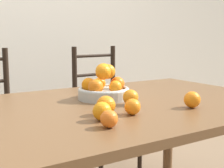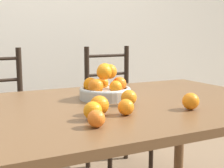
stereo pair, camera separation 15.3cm
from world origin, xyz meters
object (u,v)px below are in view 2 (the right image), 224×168
Objects in this scene: orange_loose_0 at (129,98)px; orange_loose_4 at (96,119)px; orange_loose_2 at (191,101)px; fruit_bowl at (105,87)px; orange_loose_5 at (99,105)px; orange_loose_3 at (126,107)px; chair_right at (116,113)px; orange_loose_1 at (93,111)px.

orange_loose_0 reaches higher than orange_loose_4.
orange_loose_0 is 0.28m from orange_loose_2.
fruit_bowl is 0.45m from orange_loose_2.
orange_loose_2 is at bearing -13.59° from orange_loose_5.
orange_loose_2 reaches higher than orange_loose_4.
orange_loose_0 is 1.10× the size of orange_loose_3.
orange_loose_5 is (-0.09, 0.06, 0.01)m from orange_loose_3.
orange_loose_2 is 1.20m from chair_right.
orange_loose_3 is at bearing -30.75° from orange_loose_5.
chair_right is (0.67, 1.11, -0.33)m from orange_loose_1.
chair_right is (0.70, 1.20, -0.32)m from orange_loose_4.
orange_loose_1 is 0.15m from orange_loose_3.
fruit_bowl reaches higher than orange_loose_0.
orange_loose_0 is at bearing 56.92° from orange_loose_3.
orange_loose_1 is 1.15× the size of orange_loose_4.
orange_loose_1 is at bearing -125.80° from chair_right.
orange_loose_2 is (0.45, -0.03, 0.00)m from orange_loose_1.
fruit_bowl is 0.52m from orange_loose_4.
orange_loose_4 is 0.80× the size of orange_loose_5.
orange_loose_0 is at bearing -118.54° from chair_right.
orange_loose_5 is at bearing -153.11° from orange_loose_0.
orange_loose_5 is (0.06, 0.07, 0.00)m from orange_loose_1.
orange_loose_0 and orange_loose_1 have the same top height.
orange_loose_2 is at bearing 7.75° from orange_loose_4.
orange_loose_0 is at bearing 26.89° from orange_loose_5.
chair_right is (0.61, 1.04, -0.33)m from orange_loose_5.
orange_loose_5 reaches higher than orange_loose_4.
orange_loose_3 is 0.07× the size of chair_right.
orange_loose_0 is 0.93× the size of orange_loose_5.
chair_right reaches higher than orange_loose_0.
fruit_bowl reaches higher than orange_loose_4.
orange_loose_0 is 1.01× the size of orange_loose_1.
orange_loose_4 is (-0.18, -0.11, -0.00)m from orange_loose_3.
fruit_bowl is 0.94m from chair_right.
fruit_bowl is 0.20m from orange_loose_0.
orange_loose_5 reaches higher than orange_loose_2.
orange_loose_5 is (-0.40, 0.10, 0.00)m from orange_loose_2.
orange_loose_2 is 0.49m from orange_loose_4.
fruit_bowl is 0.26× the size of chair_right.
orange_loose_5 is at bearing 166.41° from orange_loose_2.
orange_loose_4 is 0.06× the size of chair_right.
orange_loose_3 is at bearing 172.47° from orange_loose_2.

